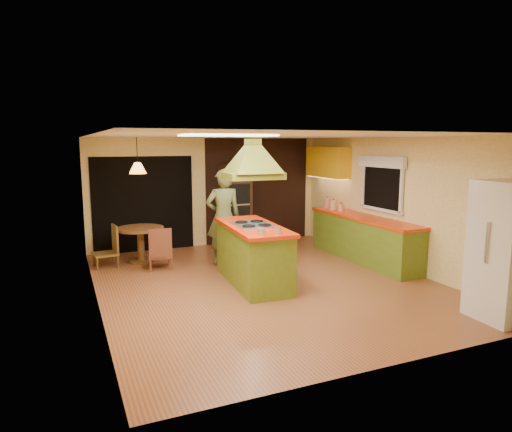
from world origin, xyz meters
name	(u,v)px	position (x,y,z in m)	size (l,w,h in m)	color
ground	(266,283)	(0.00, 0.00, 0.00)	(6.50, 6.50, 0.00)	#9C5833
room_walls	(266,211)	(0.00, 0.00, 1.25)	(5.50, 6.50, 6.50)	#FFF3B6
ceiling_plane	(266,136)	(0.00, 0.00, 2.50)	(6.50, 6.50, 0.00)	silver
brick_panel	(258,190)	(1.25, 3.23, 1.25)	(2.64, 0.03, 2.50)	#381E14
nook_opening	(144,204)	(-1.50, 3.23, 1.05)	(2.20, 0.03, 2.10)	black
right_counter	(363,238)	(2.45, 0.60, 0.46)	(0.62, 3.05, 0.92)	olive
upper_cabinets	(328,162)	(2.57, 2.20, 1.95)	(0.34, 1.40, 0.70)	yellow
window_right	(382,174)	(2.70, 0.40, 1.77)	(0.12, 1.35, 1.06)	black
fluor_panel	(228,135)	(-1.10, -1.20, 2.48)	(1.20, 0.60, 0.03)	white
kitchen_island	(253,254)	(-0.22, 0.07, 0.51)	(0.96, 2.10, 1.03)	olive
range_hood	(253,151)	(-0.22, 0.07, 2.25)	(0.96, 0.71, 0.78)	olive
man	(223,217)	(-0.27, 1.44, 0.95)	(0.69, 0.45, 1.89)	#545F32
refrigerator	(508,251)	(2.33, -2.76, 0.95)	(0.78, 0.74, 1.90)	white
wall_oven	(235,205)	(0.56, 2.95, 0.95)	(0.63, 0.60, 1.90)	#3F2514
dining_table	(141,238)	(-1.75, 2.28, 0.50)	(0.94, 0.94, 0.71)	brown
chair_left	(105,246)	(-2.45, 2.18, 0.40)	(0.44, 0.44, 0.81)	brown
chair_near	(160,248)	(-1.50, 1.63, 0.41)	(0.45, 0.45, 0.81)	brown
pendant_lamp	(138,168)	(-1.75, 2.28, 1.90)	(0.34, 0.34, 0.22)	#FF9E3F
canister_large	(327,203)	(2.40, 1.90, 1.03)	(0.15, 0.15, 0.22)	beige
canister_medium	(333,205)	(2.40, 1.65, 1.02)	(0.15, 0.15, 0.21)	#F4E9C4
canister_small	(341,208)	(2.40, 1.35, 1.00)	(0.12, 0.12, 0.16)	#FFE7CD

